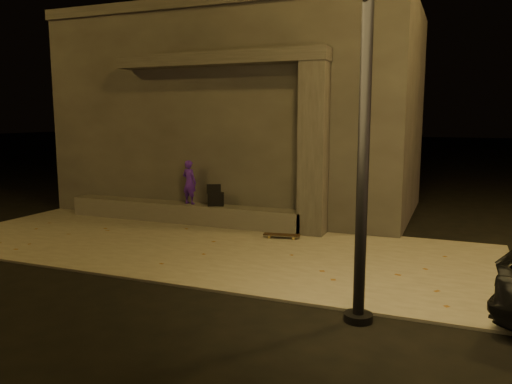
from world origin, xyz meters
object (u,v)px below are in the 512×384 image
at_px(skateboarder, 189,182).
at_px(skateboard, 282,235).
at_px(backpack, 216,198).
at_px(column, 314,150).

relative_size(skateboarder, skateboard, 1.32).
height_order(backpack, skateboard, backpack).
relative_size(column, skateboard, 4.61).
xyz_separation_m(column, backpack, (-2.30, 0.00, -1.17)).
bearing_deg(skateboarder, column, -167.90).
xyz_separation_m(column, skateboard, (-0.47, -0.65, -1.73)).
relative_size(column, backpack, 7.03).
bearing_deg(backpack, skateboarder, 156.31).
bearing_deg(skateboard, skateboarder, 155.85).
height_order(skateboarder, backpack, skateboarder).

